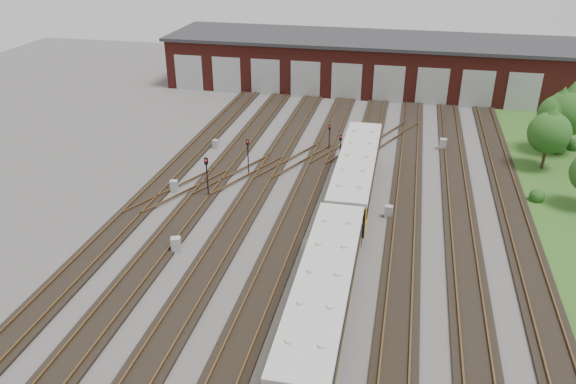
# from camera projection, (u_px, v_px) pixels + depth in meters

# --- Properties ---
(ground) EXTENTS (120.00, 120.00, 0.00)m
(ground) POSITION_uv_depth(u_px,v_px,m) (312.00, 248.00, 37.92)
(ground) COLOR #4D4947
(ground) RESTS_ON ground
(track_network) EXTENTS (30.40, 70.00, 0.33)m
(track_network) POSITION_uv_depth(u_px,v_px,m) (311.00, 242.00, 38.42)
(track_network) COLOR black
(track_network) RESTS_ON ground
(maintenance_shed) EXTENTS (51.00, 12.50, 6.35)m
(maintenance_shed) POSITION_uv_depth(u_px,v_px,m) (368.00, 63.00, 71.42)
(maintenance_shed) COLOR #591C16
(maintenance_shed) RESTS_ON ground
(metro_train) EXTENTS (2.97, 47.65, 3.23)m
(metro_train) POSITION_uv_depth(u_px,v_px,m) (323.00, 298.00, 29.79)
(metro_train) COLOR black
(metro_train) RESTS_ON ground
(signal_mast_0) EXTENTS (0.29, 0.27, 3.36)m
(signal_mast_0) POSITION_uv_depth(u_px,v_px,m) (207.00, 172.00, 43.81)
(signal_mast_0) COLOR black
(signal_mast_0) RESTS_ON ground
(signal_mast_1) EXTENTS (0.27, 0.26, 3.20)m
(signal_mast_1) POSITION_uv_depth(u_px,v_px,m) (248.00, 153.00, 47.69)
(signal_mast_1) COLOR black
(signal_mast_1) RESTS_ON ground
(signal_mast_2) EXTENTS (0.23, 0.22, 2.53)m
(signal_mast_2) POSITION_uv_depth(u_px,v_px,m) (329.00, 134.00, 52.80)
(signal_mast_2) COLOR black
(signal_mast_2) RESTS_ON ground
(signal_mast_3) EXTENTS (0.26, 0.24, 2.75)m
(signal_mast_3) POSITION_uv_depth(u_px,v_px,m) (340.00, 146.00, 49.85)
(signal_mast_3) COLOR black
(signal_mast_3) RESTS_ON ground
(relay_cabinet_0) EXTENTS (0.64, 0.56, 0.95)m
(relay_cabinet_0) POSITION_uv_depth(u_px,v_px,m) (174.00, 186.00, 45.44)
(relay_cabinet_0) COLOR #9D9EA2
(relay_cabinet_0) RESTS_ON ground
(relay_cabinet_1) EXTENTS (0.60, 0.54, 0.87)m
(relay_cabinet_1) POSITION_uv_depth(u_px,v_px,m) (216.00, 144.00, 53.77)
(relay_cabinet_1) COLOR #9D9EA2
(relay_cabinet_1) RESTS_ON ground
(relay_cabinet_2) EXTENTS (0.78, 0.71, 1.07)m
(relay_cabinet_2) POSITION_uv_depth(u_px,v_px,m) (176.00, 245.00, 37.28)
(relay_cabinet_2) COLOR #9D9EA2
(relay_cabinet_2) RESTS_ON ground
(relay_cabinet_3) EXTENTS (0.66, 0.56, 1.06)m
(relay_cabinet_3) POSITION_uv_depth(u_px,v_px,m) (443.00, 144.00, 53.49)
(relay_cabinet_3) COLOR #9D9EA2
(relay_cabinet_3) RESTS_ON ground
(relay_cabinet_4) EXTENTS (0.58, 0.49, 0.95)m
(relay_cabinet_4) POSITION_uv_depth(u_px,v_px,m) (389.00, 212.00, 41.54)
(relay_cabinet_4) COLOR #9D9EA2
(relay_cabinet_4) RESTS_ON ground
(tree_0) EXTENTS (3.86, 3.86, 6.40)m
(tree_0) POSITION_uv_depth(u_px,v_px,m) (560.00, 111.00, 51.17)
(tree_0) COLOR #2F2215
(tree_0) RESTS_ON ground
(tree_1) EXTENTS (3.60, 3.60, 5.96)m
(tree_1) POSITION_uv_depth(u_px,v_px,m) (550.00, 128.00, 47.93)
(tree_1) COLOR #2F2215
(tree_1) RESTS_ON ground
(tree_2) EXTENTS (4.21, 4.21, 6.98)m
(tree_2) POSITION_uv_depth(u_px,v_px,m) (570.00, 107.00, 50.90)
(tree_2) COLOR #2F2215
(tree_2) RESTS_ON ground
(bush_0) EXTENTS (1.18, 1.18, 1.18)m
(bush_0) POSITION_uv_depth(u_px,v_px,m) (537.00, 194.00, 43.86)
(bush_0) COLOR #184814
(bush_0) RESTS_ON ground
(bush_1) EXTENTS (1.71, 1.71, 1.71)m
(bush_1) POSITION_uv_depth(u_px,v_px,m) (557.00, 144.00, 52.60)
(bush_1) COLOR #184814
(bush_1) RESTS_ON ground
(bush_2) EXTENTS (1.31, 1.31, 1.31)m
(bush_2) POSITION_uv_depth(u_px,v_px,m) (574.00, 143.00, 53.35)
(bush_2) COLOR #184814
(bush_2) RESTS_ON ground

